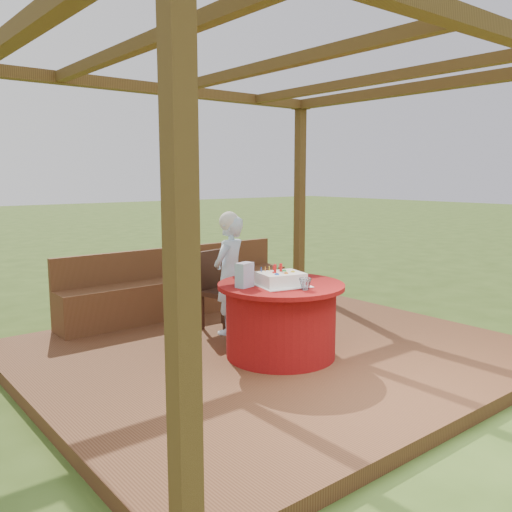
{
  "coord_description": "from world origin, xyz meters",
  "views": [
    {
      "loc": [
        -3.32,
        -3.88,
        1.79
      ],
      "look_at": [
        0.0,
        0.25,
        1.0
      ],
      "focal_mm": 38.0,
      "sensor_mm": 36.0,
      "label": 1
    }
  ],
  "objects_px": {
    "table": "(281,319)",
    "gift_bag": "(245,275)",
    "drinking_glass": "(305,284)",
    "elderly_woman": "(230,272)",
    "birthday_cake": "(281,279)",
    "bench": "(180,292)",
    "chair": "(218,286)"
  },
  "relations": [
    {
      "from": "table",
      "to": "drinking_glass",
      "type": "relative_size",
      "value": 10.54
    },
    {
      "from": "gift_bag",
      "to": "drinking_glass",
      "type": "distance_m",
      "value": 0.54
    },
    {
      "from": "chair",
      "to": "drinking_glass",
      "type": "relative_size",
      "value": 7.72
    },
    {
      "from": "bench",
      "to": "gift_bag",
      "type": "relative_size",
      "value": 13.66
    },
    {
      "from": "bench",
      "to": "chair",
      "type": "bearing_deg",
      "value": -89.26
    },
    {
      "from": "bench",
      "to": "elderly_woman",
      "type": "height_order",
      "value": "elderly_woman"
    },
    {
      "from": "table",
      "to": "chair",
      "type": "relative_size",
      "value": 1.37
    },
    {
      "from": "bench",
      "to": "chair",
      "type": "relative_size",
      "value": 3.51
    },
    {
      "from": "table",
      "to": "birthday_cake",
      "type": "bearing_deg",
      "value": -132.97
    },
    {
      "from": "elderly_woman",
      "to": "drinking_glass",
      "type": "xyz_separation_m",
      "value": [
        -0.1,
        -1.25,
        0.08
      ]
    },
    {
      "from": "gift_bag",
      "to": "table",
      "type": "bearing_deg",
      "value": -26.6
    },
    {
      "from": "bench",
      "to": "elderly_woman",
      "type": "distance_m",
      "value": 1.1
    },
    {
      "from": "table",
      "to": "bench",
      "type": "bearing_deg",
      "value": 87.45
    },
    {
      "from": "birthday_cake",
      "to": "gift_bag",
      "type": "height_order",
      "value": "gift_bag"
    },
    {
      "from": "bench",
      "to": "birthday_cake",
      "type": "relative_size",
      "value": 5.68
    },
    {
      "from": "bench",
      "to": "gift_bag",
      "type": "distance_m",
      "value": 1.99
    },
    {
      "from": "table",
      "to": "birthday_cake",
      "type": "xyz_separation_m",
      "value": [
        -0.05,
        -0.05,
        0.4
      ]
    },
    {
      "from": "bench",
      "to": "drinking_glass",
      "type": "height_order",
      "value": "bench"
    },
    {
      "from": "drinking_glass",
      "to": "chair",
      "type": "bearing_deg",
      "value": 85.54
    },
    {
      "from": "chair",
      "to": "drinking_glass",
      "type": "distance_m",
      "value": 1.51
    },
    {
      "from": "elderly_woman",
      "to": "birthday_cake",
      "type": "distance_m",
      "value": 0.97
    },
    {
      "from": "table",
      "to": "gift_bag",
      "type": "bearing_deg",
      "value": 167.2
    },
    {
      "from": "gift_bag",
      "to": "drinking_glass",
      "type": "bearing_deg",
      "value": -64.75
    },
    {
      "from": "chair",
      "to": "gift_bag",
      "type": "relative_size",
      "value": 3.89
    },
    {
      "from": "table",
      "to": "elderly_woman",
      "type": "bearing_deg",
      "value": 85.13
    },
    {
      "from": "chair",
      "to": "drinking_glass",
      "type": "height_order",
      "value": "chair"
    },
    {
      "from": "gift_bag",
      "to": "drinking_glass",
      "type": "xyz_separation_m",
      "value": [
        0.34,
        -0.42,
        -0.06
      ]
    },
    {
      "from": "gift_bag",
      "to": "drinking_glass",
      "type": "height_order",
      "value": "gift_bag"
    },
    {
      "from": "elderly_woman",
      "to": "table",
      "type": "bearing_deg",
      "value": -94.87
    },
    {
      "from": "bench",
      "to": "chair",
      "type": "distance_m",
      "value": 0.82
    },
    {
      "from": "birthday_cake",
      "to": "table",
      "type": "bearing_deg",
      "value": 47.03
    },
    {
      "from": "elderly_woman",
      "to": "drinking_glass",
      "type": "height_order",
      "value": "elderly_woman"
    }
  ]
}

